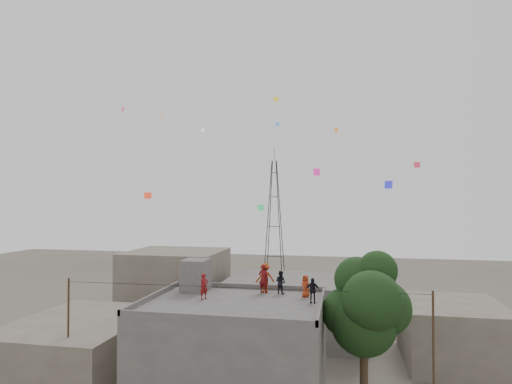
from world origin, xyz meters
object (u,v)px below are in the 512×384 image
stair_head_box (196,275)px  person_dark_adult (312,290)px  tree (367,306)px  person_red_adult (263,279)px  transmission_tower (274,220)px

stair_head_box → person_dark_adult: bearing=-13.5°
tree → person_red_adult: 6.61m
tree → transmission_tower: size_ratio=0.45×
stair_head_box → person_dark_adult: 7.82m
transmission_tower → person_dark_adult: (8.40, -39.23, -2.27)m
tree → transmission_tower: bearing=106.1°
stair_head_box → transmission_tower: (-0.80, 37.40, 1.97)m
transmission_tower → person_dark_adult: size_ratio=14.22×
stair_head_box → person_dark_adult: stair_head_box is taller
person_red_adult → person_dark_adult: person_red_adult is taller
transmission_tower → person_dark_adult: 40.18m
person_dark_adult → person_red_adult: bearing=141.2°
stair_head_box → transmission_tower: bearing=91.2°
person_red_adult → transmission_tower: bearing=-66.7°
tree → person_red_adult: (-6.17, 2.20, 0.89)m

